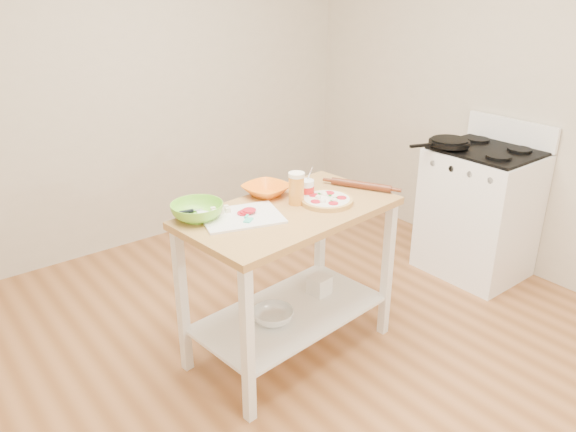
# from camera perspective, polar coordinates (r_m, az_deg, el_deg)

# --- Properties ---
(room_shell) EXTENTS (4.04, 4.54, 2.74)m
(room_shell) POSITION_cam_1_polar(r_m,az_deg,el_deg) (2.60, 4.10, 7.71)
(room_shell) COLOR #A3693C
(room_shell) RESTS_ON ground
(prep_island) EXTENTS (1.22, 0.75, 0.90)m
(prep_island) POSITION_cam_1_polar(r_m,az_deg,el_deg) (3.08, 0.19, -3.61)
(prep_island) COLOR #B4874A
(prep_island) RESTS_ON ground
(gas_stove) EXTENTS (0.60, 0.69, 1.11)m
(gas_stove) POSITION_cam_1_polar(r_m,az_deg,el_deg) (4.27, 18.80, 0.45)
(gas_stove) COLOR white
(gas_stove) RESTS_ON ground
(skillet) EXTENTS (0.43, 0.28, 0.03)m
(skillet) POSITION_cam_1_polar(r_m,az_deg,el_deg) (4.06, 15.97, 7.16)
(skillet) COLOR black
(skillet) RESTS_ON gas_stove
(pizza) EXTENTS (0.29, 0.29, 0.05)m
(pizza) POSITION_cam_1_polar(r_m,az_deg,el_deg) (3.06, 3.94, 1.61)
(pizza) COLOR #DFB15F
(pizza) RESTS_ON prep_island
(cutting_board) EXTENTS (0.47, 0.40, 0.04)m
(cutting_board) POSITION_cam_1_polar(r_m,az_deg,el_deg) (2.88, -4.85, -0.02)
(cutting_board) COLOR white
(cutting_board) RESTS_ON prep_island
(spatula) EXTENTS (0.12, 0.13, 0.01)m
(spatula) POSITION_cam_1_polar(r_m,az_deg,el_deg) (2.85, -4.05, -0.08)
(spatula) COLOR #42DBBE
(spatula) RESTS_ON cutting_board
(knife) EXTENTS (0.27, 0.06, 0.01)m
(knife) POSITION_cam_1_polar(r_m,az_deg,el_deg) (2.96, -9.68, 0.54)
(knife) COLOR silver
(knife) RESTS_ON cutting_board
(orange_bowl) EXTENTS (0.29, 0.29, 0.06)m
(orange_bowl) POSITION_cam_1_polar(r_m,az_deg,el_deg) (3.16, -2.23, 2.66)
(orange_bowl) COLOR orange
(orange_bowl) RESTS_ON prep_island
(green_bowl) EXTENTS (0.31, 0.31, 0.08)m
(green_bowl) POSITION_cam_1_polar(r_m,az_deg,el_deg) (2.88, -9.21, 0.50)
(green_bowl) COLOR #7AD036
(green_bowl) RESTS_ON prep_island
(beer_pint) EXTENTS (0.09, 0.09, 0.18)m
(beer_pint) POSITION_cam_1_polar(r_m,az_deg,el_deg) (3.02, 0.86, 2.84)
(beer_pint) COLOR orange
(beer_pint) RESTS_ON prep_island
(yogurt_tub) EXTENTS (0.09, 0.09, 0.19)m
(yogurt_tub) POSITION_cam_1_polar(r_m,az_deg,el_deg) (3.11, 1.87, 2.76)
(yogurt_tub) COLOR white
(yogurt_tub) RESTS_ON prep_island
(rolling_pin) EXTENTS (0.20, 0.34, 0.04)m
(rolling_pin) POSITION_cam_1_polar(r_m,az_deg,el_deg) (3.29, 7.45, 3.11)
(rolling_pin) COLOR #632C16
(rolling_pin) RESTS_ON prep_island
(shelf_glass_bowl) EXTENTS (0.26, 0.26, 0.07)m
(shelf_glass_bowl) POSITION_cam_1_polar(r_m,az_deg,el_deg) (3.18, -1.54, -10.12)
(shelf_glass_bowl) COLOR silver
(shelf_glass_bowl) RESTS_ON prep_island
(shelf_bin) EXTENTS (0.12, 0.12, 0.11)m
(shelf_bin) POSITION_cam_1_polar(r_m,az_deg,el_deg) (3.43, 3.21, -6.99)
(shelf_bin) COLOR white
(shelf_bin) RESTS_ON prep_island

